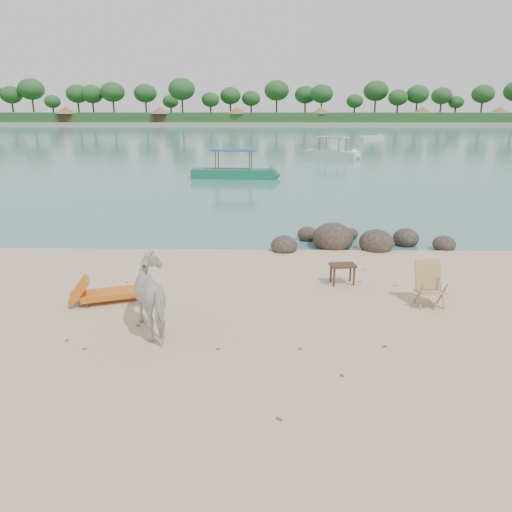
{
  "coord_description": "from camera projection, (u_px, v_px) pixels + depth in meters",
  "views": [
    {
      "loc": [
        -0.12,
        -9.98,
        4.58
      ],
      "look_at": [
        -0.37,
        2.0,
        1.0
      ],
      "focal_mm": 35.0,
      "sensor_mm": 36.0,
      "label": 1
    }
  ],
  "objects": [
    {
      "name": "boulders",
      "position": [
        352.0,
        241.0,
        17.06
      ],
      "size": [
        6.22,
        2.69,
        1.04
      ],
      "rotation": [
        0.0,
        0.0,
        0.32
      ],
      "color": "#2D251E",
      "rests_on": "ground"
    },
    {
      "name": "lounge_chair",
      "position": [
        113.0,
        291.0,
        12.15
      ],
      "size": [
        2.0,
        1.27,
        0.57
      ],
      "primitive_type": null,
      "rotation": [
        0.0,
        0.0,
        0.35
      ],
      "color": "#C35D17",
      "rests_on": "ground"
    },
    {
      "name": "boat_far",
      "position": [
        371.0,
        137.0,
        73.55
      ],
      "size": [
        5.23,
        4.94,
        0.68
      ],
      "primitive_type": null,
      "rotation": [
        0.0,
        0.0,
        0.74
      ],
      "color": "silver",
      "rests_on": "water"
    },
    {
      "name": "side_table",
      "position": [
        342.0,
        275.0,
        13.34
      ],
      "size": [
        0.73,
        0.52,
        0.54
      ],
      "primitive_type": null,
      "rotation": [
        0.0,
        0.0,
        0.14
      ],
      "color": "#361E15",
      "rests_on": "ground"
    },
    {
      "name": "boat_mid",
      "position": [
        333.0,
        140.0,
        47.73
      ],
      "size": [
        5.74,
        5.23,
        3.09
      ],
      "primitive_type": null,
      "rotation": [
        0.0,
        0.0,
        -0.71
      ],
      "color": "beige",
      "rests_on": "water"
    },
    {
      "name": "far_shore",
      "position": [
        267.0,
        121.0,
        173.7
      ],
      "size": [
        420.0,
        90.0,
        1.4
      ],
      "primitive_type": "cube",
      "color": "tan",
      "rests_on": "ground"
    },
    {
      "name": "deck_chair",
      "position": [
        431.0,
        286.0,
        11.76
      ],
      "size": [
        0.72,
        0.78,
        1.05
      ],
      "primitive_type": null,
      "rotation": [
        0.0,
        0.0,
        0.07
      ],
      "color": "#A68C53",
      "rests_on": "ground"
    },
    {
      "name": "dead_leaves",
      "position": [
        274.0,
        323.0,
        11.02
      ],
      "size": [
        8.1,
        7.5,
        0.0
      ],
      "color": "brown",
      "rests_on": "ground"
    },
    {
      "name": "water",
      "position": [
        268.0,
        132.0,
        97.08
      ],
      "size": [
        400.0,
        400.0,
        0.0
      ],
      "primitive_type": "plane",
      "color": "#3B7777",
      "rests_on": "ground"
    },
    {
      "name": "far_scenery",
      "position": [
        268.0,
        112.0,
        140.91
      ],
      "size": [
        420.0,
        18.0,
        9.5
      ],
      "color": "#1E4C1E",
      "rests_on": "ground"
    },
    {
      "name": "boat_near",
      "position": [
        234.0,
        154.0,
        33.4
      ],
      "size": [
        6.43,
        1.84,
        3.09
      ],
      "primitive_type": null,
      "rotation": [
        0.0,
        0.0,
        -0.07
      ],
      "color": "#16684B",
      "rests_on": "water"
    },
    {
      "name": "cow",
      "position": [
        157.0,
        296.0,
        10.44
      ],
      "size": [
        1.66,
        2.04,
        1.57
      ],
      "primitive_type": "imported",
      "rotation": [
        0.0,
        0.0,
        3.66
      ],
      "color": "beige",
      "rests_on": "ground"
    }
  ]
}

